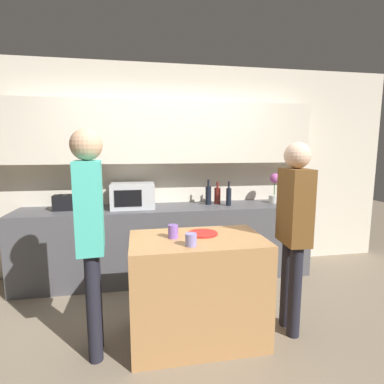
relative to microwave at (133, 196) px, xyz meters
The scene contains 15 objects.
ground_plane 1.82m from the microwave, 73.48° to the right, with size 14.00×14.00×0.00m, color #7F705B.
back_wall 0.68m from the microwave, 29.59° to the left, with size 6.40×0.40×2.70m.
back_counter 0.74m from the microwave, ahead, with size 3.60×0.62×0.91m.
kitchen_island 1.55m from the microwave, 67.54° to the right, with size 1.12×0.68×0.90m.
microwave is the anchor object (origin of this frame).
toaster 0.79m from the microwave, behind, with size 0.26×0.16×0.18m.
potted_plant 1.86m from the microwave, ahead, with size 0.14×0.14×0.39m.
bottle_0 0.96m from the microwave, ahead, with size 0.08×0.08×0.33m.
bottle_1 1.09m from the microwave, ahead, with size 0.08×0.08×0.29m.
bottle_2 1.20m from the microwave, ahead, with size 0.07×0.07×0.31m.
plate_on_island 1.38m from the microwave, 63.56° to the right, with size 0.26×0.26×0.01m.
cup_0 1.58m from the microwave, 73.29° to the right, with size 0.09×0.09×0.10m.
cup_1 1.33m from the microwave, 75.03° to the right, with size 0.09×0.09×0.11m.
person_left 1.42m from the microwave, 102.04° to the right, with size 0.23×0.35×1.78m.
person_center 1.95m from the microwave, 44.75° to the right, with size 0.22×0.35×1.69m.
Camera 1 is at (-0.35, -2.26, 1.64)m, focal length 28.00 mm.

